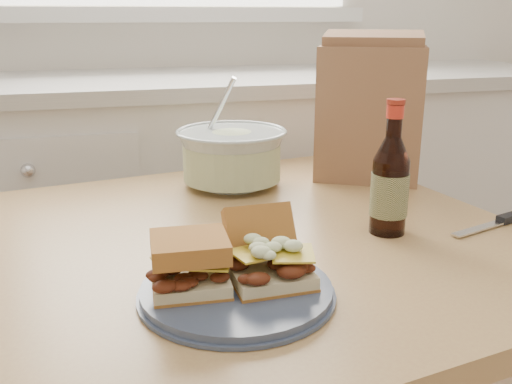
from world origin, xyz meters
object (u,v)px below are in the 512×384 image
object	(u,v)px
dining_table	(260,289)
paper_bag	(369,114)
beer_bottle	(390,184)
plate	(237,291)
coleslaw_bowl	(232,158)

from	to	relation	value
dining_table	paper_bag	bearing A→B (deg)	29.86
beer_bottle	paper_bag	distance (m)	0.36
plate	paper_bag	world-z (taller)	paper_bag
paper_bag	plate	bearing A→B (deg)	-102.46
coleslaw_bowl	plate	bearing A→B (deg)	-103.34
paper_bag	coleslaw_bowl	bearing A→B (deg)	-154.55
plate	dining_table	bearing A→B (deg)	65.77
plate	coleslaw_bowl	bearing A→B (deg)	76.66
beer_bottle	coleslaw_bowl	bearing A→B (deg)	136.81
coleslaw_bowl	paper_bag	bearing A→B (deg)	-3.98
coleslaw_bowl	dining_table	bearing A→B (deg)	-94.46
plate	paper_bag	xyz separation A→B (m)	(0.44, 0.49, 0.14)
dining_table	paper_bag	size ratio (longest dim) A/B	3.41
plate	beer_bottle	size ratio (longest dim) A/B	1.11
plate	paper_bag	distance (m)	0.68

